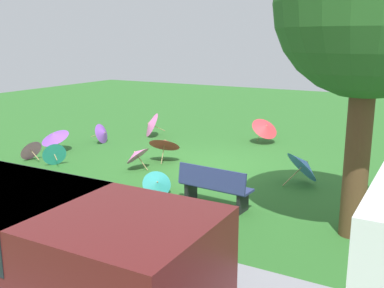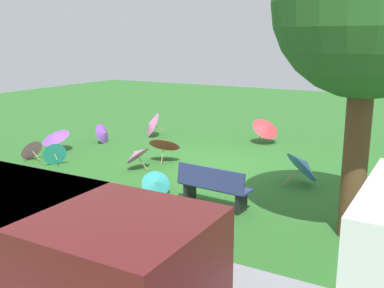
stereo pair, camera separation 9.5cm
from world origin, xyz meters
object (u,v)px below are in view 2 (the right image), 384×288
Objects in this scene: parasol_purple_1 at (55,136)px; park_bench at (213,186)px; parasol_pink_0 at (31,149)px; parasol_teal_1 at (156,183)px; parasol_red_1 at (266,127)px; van_dark at (34,240)px; parasol_pink_1 at (136,154)px; parasol_teal_0 at (54,153)px; shade_tree at (368,5)px; parasol_red_0 at (165,143)px; parasol_pink_2 at (151,124)px; parasol_purple_0 at (104,133)px; parasol_blue_0 at (304,165)px.

park_bench is at bearing 164.18° from parasol_purple_1.
parasol_pink_0 is 5.01m from parasol_teal_1.
park_bench is at bearing 100.77° from parasol_red_1.
van_dark is 6.02× the size of parasol_pink_1.
parasol_teal_0 is 2.42m from parasol_pink_1.
shade_tree is 5.25× the size of parasol_red_0.
parasol_purple_1 is (6.63, -1.88, 0.04)m from park_bench.
parasol_red_0 is (2.93, -2.60, 0.09)m from park_bench.
park_bench is 5.48m from parasol_teal_0.
parasol_purple_1 is at bearing -44.44° from parasol_teal_0.
van_dark is 4.36× the size of parasol_pink_2.
parasol_purple_1 is 3.64m from parasol_pink_2.
parasol_pink_1 is (-3.29, -0.78, 0.11)m from parasol_pink_0.
parasol_red_0 is (-3.52, -1.85, 0.23)m from parasol_pink_0.
park_bench reaches higher than parasol_teal_1.
parasol_purple_0 is at bearing -16.70° from parasol_red_0.
parasol_teal_1 is at bearing 142.51° from parasol_purple_0.
parasol_purple_0 is (6.05, -3.54, -0.12)m from park_bench.
shade_tree is 4.61m from parasol_blue_0.
parasol_red_1 is (2.41, -3.73, 0.06)m from parasol_blue_0.
park_bench is at bearing 178.44° from parasol_teal_1.
shade_tree reaches higher than van_dark.
parasol_purple_0 reaches higher than parasol_teal_0.
parasol_blue_0 reaches higher than parasol_teal_0.
parasol_pink_2 is (-1.17, -4.50, 0.13)m from parasol_pink_0.
van_dark is at bearing 125.45° from parasol_purple_0.
parasol_teal_0 is 0.59× the size of parasol_red_1.
van_dark is 6.49m from parasol_pink_1.
van_dark is at bearing 76.37° from parasol_blue_0.
parasol_teal_0 is at bearing -45.30° from van_dark.
parasol_red_1 is (-1.74, -3.61, 0.02)m from parasol_red_0.
shade_tree is at bearing 158.19° from parasol_purple_0.
parasol_teal_1 is (-5.14, 1.84, -0.21)m from parasol_purple_1.
parasol_red_0 is at bearing -152.23° from parasol_pink_0.
parasol_teal_0 is at bearing -9.53° from parasol_teal_1.
parasol_pink_0 is at bearing 46.06° from parasol_red_1.
van_dark is at bearing 94.06° from parasol_red_1.
shade_tree reaches higher than parasol_teal_0.
parasol_red_1 is at bearing -141.49° from parasol_purple_1.
parasol_teal_1 is (-4.96, 0.71, -0.03)m from parasol_pink_0.
van_dark is 8.80m from parasol_purple_1.
parasol_red_0 reaches higher than parasol_pink_1.
parasol_red_0 is at bearing -102.26° from parasol_pink_1.
parasol_pink_1 is at bearing 145.09° from parasol_purple_0.
parasol_red_0 is at bearing -41.66° from park_bench.
parasol_red_1 is at bearing -92.81° from parasol_teal_1.
parasol_blue_0 reaches higher than parasol_red_0.
van_dark is at bearing 84.33° from park_bench.
parasol_red_1 reaches higher than parasol_teal_1.
parasol_purple_1 is 0.97× the size of parasol_pink_2.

